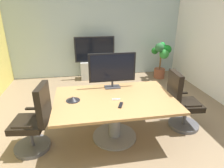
# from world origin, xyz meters

# --- Properties ---
(ground_plane) EXTENTS (7.71, 7.71, 0.00)m
(ground_plane) POSITION_xyz_m (0.00, 0.00, 0.00)
(ground_plane) COLOR #7A664C
(wall_back_glass_partition) EXTENTS (5.39, 0.10, 2.78)m
(wall_back_glass_partition) POSITION_xyz_m (0.00, 3.36, 1.39)
(wall_back_glass_partition) COLOR #9EB2B7
(wall_back_glass_partition) RESTS_ON ground
(conference_table) EXTENTS (1.93, 1.27, 0.75)m
(conference_table) POSITION_xyz_m (-0.06, -0.04, 0.57)
(conference_table) COLOR olive
(conference_table) RESTS_ON ground
(office_chair_left) EXTENTS (0.62, 0.60, 1.09)m
(office_chair_left) POSITION_xyz_m (-1.33, -0.12, 0.46)
(office_chair_left) COLOR #4C4C51
(office_chair_left) RESTS_ON ground
(office_chair_right) EXTENTS (0.61, 0.59, 1.09)m
(office_chair_right) POSITION_xyz_m (1.20, 0.05, 0.46)
(office_chair_right) COLOR #4C4C51
(office_chair_right) RESTS_ON ground
(tv_monitor) EXTENTS (0.84, 0.18, 0.64)m
(tv_monitor) POSITION_xyz_m (-0.02, 0.42, 1.11)
(tv_monitor) COLOR #333338
(tv_monitor) RESTS_ON conference_table
(wall_display_unit) EXTENTS (1.20, 0.36, 1.31)m
(wall_display_unit) POSITION_xyz_m (-0.11, 3.00, 0.44)
(wall_display_unit) COLOR #B7BABC
(wall_display_unit) RESTS_ON ground
(potted_plant) EXTENTS (0.58, 0.49, 1.14)m
(potted_plant) POSITION_xyz_m (1.91, 2.66, 0.68)
(potted_plant) COLOR brown
(potted_plant) RESTS_ON ground
(conference_phone) EXTENTS (0.22, 0.22, 0.07)m
(conference_phone) POSITION_xyz_m (-0.73, -0.01, 0.78)
(conference_phone) COLOR black
(conference_phone) RESTS_ON conference_table
(remote_control) EXTENTS (0.11, 0.18, 0.02)m
(remote_control) POSITION_xyz_m (-0.02, -0.30, 0.76)
(remote_control) COLOR black
(remote_control) RESTS_ON conference_table
(whiteboard_marker) EXTENTS (0.13, 0.04, 0.02)m
(whiteboard_marker) POSITION_xyz_m (-0.05, -0.11, 0.76)
(whiteboard_marker) COLOR silver
(whiteboard_marker) RESTS_ON conference_table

